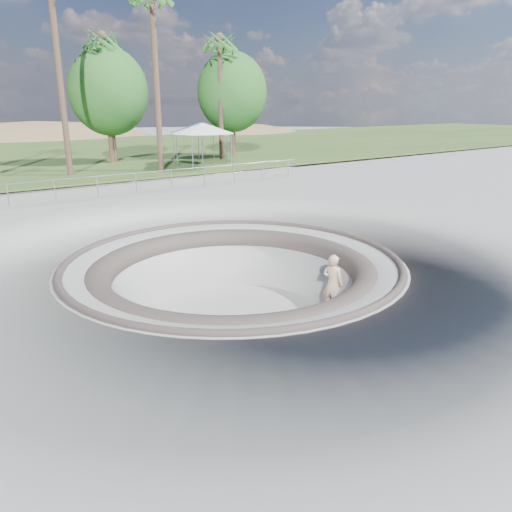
# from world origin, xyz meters

# --- Properties ---
(ground) EXTENTS (180.00, 180.00, 0.00)m
(ground) POSITION_xyz_m (0.00, 0.00, 0.00)
(ground) COLOR gray
(ground) RESTS_ON ground
(skate_bowl) EXTENTS (14.00, 14.00, 4.10)m
(skate_bowl) POSITION_xyz_m (0.00, 0.00, -1.83)
(skate_bowl) COLOR gray
(skate_bowl) RESTS_ON ground
(grass_strip) EXTENTS (180.00, 36.00, 0.12)m
(grass_strip) POSITION_xyz_m (0.00, 34.00, 0.22)
(grass_strip) COLOR #304F1F
(grass_strip) RESTS_ON ground
(distant_hills) EXTENTS (103.20, 45.00, 28.60)m
(distant_hills) POSITION_xyz_m (3.78, 57.17, -7.02)
(distant_hills) COLOR brown
(distant_hills) RESTS_ON ground
(safety_railing) EXTENTS (25.00, 0.06, 1.03)m
(safety_railing) POSITION_xyz_m (0.00, 12.00, 0.69)
(safety_railing) COLOR gray
(safety_railing) RESTS_ON ground
(skateboard) EXTENTS (0.77, 0.43, 0.08)m
(skateboard) POSITION_xyz_m (2.69, -1.60, -1.84)
(skateboard) COLOR brown
(skateboard) RESTS_ON ground
(skater) EXTENTS (0.66, 0.81, 1.92)m
(skater) POSITION_xyz_m (2.69, -1.60, -0.86)
(skater) COLOR #D9B08C
(skater) RESTS_ON skateboard
(canopy_white) EXTENTS (5.90, 5.90, 3.00)m
(canopy_white) POSITION_xyz_m (9.46, 18.00, 2.91)
(canopy_white) COLOR gray
(canopy_white) RESTS_ON ground
(canopy_blue) EXTENTS (5.45, 5.45, 2.92)m
(canopy_blue) POSITION_xyz_m (10.49, 20.25, 2.84)
(canopy_blue) COLOR gray
(canopy_blue) RESTS_ON ground
(palm_d) EXTENTS (2.60, 2.60, 9.64)m
(palm_d) POSITION_xyz_m (5.47, 24.73, 8.48)
(palm_d) COLOR brown
(palm_d) RESTS_ON ground
(palm_e) EXTENTS (2.60, 2.60, 11.75)m
(palm_e) POSITION_xyz_m (6.43, 18.38, 10.42)
(palm_e) COLOR brown
(palm_e) RESTS_ON ground
(palm_f) EXTENTS (2.60, 2.60, 9.80)m
(palm_f) POSITION_xyz_m (13.36, 21.94, 8.63)
(palm_f) COLOR brown
(palm_f) RESTS_ON ground
(bushy_tree_mid) EXTENTS (5.74, 5.22, 8.28)m
(bushy_tree_mid) POSITION_xyz_m (5.74, 25.00, 5.31)
(bushy_tree_mid) COLOR brown
(bushy_tree_mid) RESTS_ON ground
(bushy_tree_right) EXTENTS (5.79, 5.26, 8.35)m
(bushy_tree_right) POSITION_xyz_m (15.43, 23.44, 5.35)
(bushy_tree_right) COLOR brown
(bushy_tree_right) RESTS_ON ground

